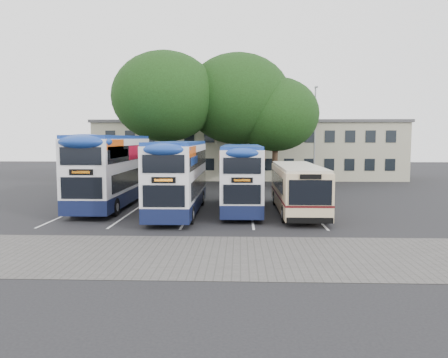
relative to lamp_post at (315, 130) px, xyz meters
name	(u,v)px	position (x,y,z in m)	size (l,w,h in m)	color
ground	(259,228)	(-6.00, -19.97, -5.08)	(120.00, 120.00, 0.00)	black
paving_strip	(210,255)	(-8.00, -24.97, -5.08)	(40.00, 6.00, 0.01)	#595654
bay_lines	(193,210)	(-9.75, -14.97, -5.08)	(14.12, 11.00, 0.01)	silver
depot_building	(248,149)	(-6.00, 7.02, -1.93)	(32.40, 8.40, 6.20)	#ABA68A
lamp_post	(315,130)	(0.00, 0.00, 0.00)	(0.25, 1.05, 9.06)	gray
tree_left	(165,97)	(-13.31, -3.34, 2.76)	(9.02, 9.02, 11.69)	black
tree_mid	(238,99)	(-7.11, -1.34, 2.72)	(9.50, 9.50, 11.85)	black
tree_right	(275,114)	(-3.78, -1.78, 1.34)	(7.67, 7.67, 9.69)	black
bus_dd_left	(112,168)	(-15.01, -13.48, -2.61)	(2.61, 10.77, 4.49)	#10173B
bus_dd_mid	(179,174)	(-10.44, -15.82, -2.81)	(2.40, 9.91, 4.13)	#10173B
bus_dd_right	(242,174)	(-6.81, -14.64, -2.93)	(2.27, 9.38, 3.90)	#10173B
bus_single	(297,186)	(-3.58, -15.42, -3.51)	(2.37, 9.31, 2.77)	beige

